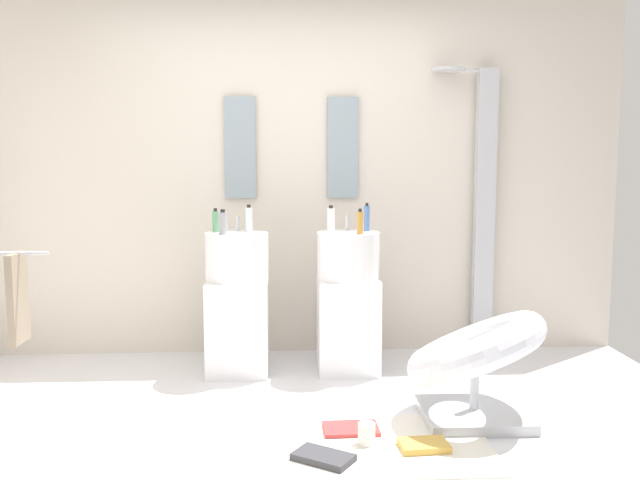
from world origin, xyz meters
TOP-DOWN VIEW (x-y plane):
  - ground_plane at (0.00, 0.00)m, footprint 4.80×3.60m
  - rear_partition at (0.00, 1.65)m, footprint 4.80×0.10m
  - pedestal_sink_left at (-0.37, 1.11)m, footprint 0.41×0.41m
  - pedestal_sink_right at (0.37, 1.11)m, footprint 0.41×0.41m
  - vanity_mirror_left at (-0.37, 1.58)m, footprint 0.22×0.03m
  - vanity_mirror_right at (0.37, 1.58)m, footprint 0.22×0.03m
  - shower_column at (1.38, 1.53)m, footprint 0.49×0.24m
  - lounge_chair at (0.97, 0.20)m, footprint 1.07×1.07m
  - towel_rack at (-1.55, 0.44)m, footprint 0.37×0.22m
  - area_rug at (0.33, -0.11)m, footprint 1.26×0.75m
  - magazine_red at (0.29, 0.06)m, footprint 0.29×0.20m
  - magazine_ochre at (0.62, -0.17)m, footprint 0.25×0.18m
  - magazine_charcoal at (0.12, -0.28)m, footprint 0.32×0.28m
  - coffee_mug at (0.35, -0.10)m, footprint 0.09×0.09m
  - soap_bottle_clear at (-0.29, 1.19)m, footprint 0.05×0.05m
  - soap_bottle_white at (0.25, 1.07)m, footprint 0.05×0.05m
  - soap_bottle_grey at (-0.44, 1.01)m, footprint 0.05×0.05m
  - soap_bottle_blue at (0.49, 1.17)m, footprint 0.04×0.04m
  - soap_bottle_green at (-0.50, 1.15)m, footprint 0.04×0.04m
  - soap_bottle_amber at (0.43, 0.99)m, footprint 0.04×0.04m

SIDE VIEW (x-z plane):
  - ground_plane at x=0.00m, z-range -0.04..0.00m
  - area_rug at x=0.33m, z-range 0.00..0.01m
  - magazine_red at x=0.29m, z-range 0.01..0.03m
  - magazine_charcoal at x=0.12m, z-range 0.01..0.04m
  - magazine_ochre at x=0.62m, z-range 0.01..0.04m
  - coffee_mug at x=0.35m, z-range 0.01..0.12m
  - lounge_chair at x=0.97m, z-range 0.03..0.67m
  - pedestal_sink_left at x=-0.37m, z-range -0.04..0.99m
  - pedestal_sink_right at x=0.37m, z-range -0.04..0.99m
  - towel_rack at x=-1.55m, z-range 0.15..1.10m
  - soap_bottle_green at x=-0.50m, z-range 0.93..1.08m
  - soap_bottle_grey at x=-0.44m, z-range 0.93..1.09m
  - soap_bottle_amber at x=0.43m, z-range 0.93..1.09m
  - soap_bottle_clear at x=-0.29m, z-range 0.93..1.11m
  - soap_bottle_white at x=0.25m, z-range 0.93..1.11m
  - soap_bottle_blue at x=0.49m, z-range 0.93..1.12m
  - shower_column at x=1.38m, z-range 0.05..2.10m
  - rear_partition at x=0.00m, z-range 0.00..2.60m
  - vanity_mirror_left at x=-0.37m, z-range 1.13..1.85m
  - vanity_mirror_right at x=0.37m, z-range 1.13..1.85m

